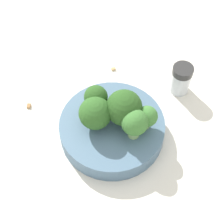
# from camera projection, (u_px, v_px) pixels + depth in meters

# --- Properties ---
(ground_plane) EXTENTS (3.00, 3.00, 0.00)m
(ground_plane) POSITION_uv_depth(u_px,v_px,m) (112.00, 134.00, 0.64)
(ground_plane) COLOR silver
(bowl) EXTENTS (0.17, 0.17, 0.03)m
(bowl) POSITION_uv_depth(u_px,v_px,m) (112.00, 129.00, 0.62)
(bowl) COLOR slate
(bowl) RESTS_ON ground_plane
(broccoli_floret_0) EXTENTS (0.05, 0.05, 0.06)m
(broccoli_floret_0) POSITION_uv_depth(u_px,v_px,m) (95.00, 113.00, 0.58)
(broccoli_floret_0) COLOR #7A9E5B
(broccoli_floret_0) RESTS_ON bowl
(broccoli_floret_1) EXTENTS (0.06, 0.06, 0.07)m
(broccoli_floret_1) POSITION_uv_depth(u_px,v_px,m) (124.00, 108.00, 0.58)
(broccoli_floret_1) COLOR #7A9E5B
(broccoli_floret_1) RESTS_ON bowl
(broccoli_floret_2) EXTENTS (0.04, 0.04, 0.06)m
(broccoli_floret_2) POSITION_uv_depth(u_px,v_px,m) (134.00, 123.00, 0.57)
(broccoli_floret_2) COLOR #8EB770
(broccoli_floret_2) RESTS_ON bowl
(broccoli_floret_3) EXTENTS (0.03, 0.03, 0.05)m
(broccoli_floret_3) POSITION_uv_depth(u_px,v_px,m) (147.00, 117.00, 0.58)
(broccoli_floret_3) COLOR #84AD66
(broccoli_floret_3) RESTS_ON bowl
(broccoli_floret_4) EXTENTS (0.04, 0.04, 0.05)m
(broccoli_floret_4) POSITION_uv_depth(u_px,v_px,m) (96.00, 98.00, 0.60)
(broccoli_floret_4) COLOR #84AD66
(broccoli_floret_4) RESTS_ON bowl
(pepper_shaker) EXTENTS (0.04, 0.04, 0.06)m
(pepper_shaker) POSITION_uv_depth(u_px,v_px,m) (181.00, 79.00, 0.67)
(pepper_shaker) COLOR silver
(pepper_shaker) RESTS_ON ground_plane
(almond_crumb_0) EXTENTS (0.01, 0.01, 0.01)m
(almond_crumb_0) POSITION_uv_depth(u_px,v_px,m) (29.00, 105.00, 0.67)
(almond_crumb_0) COLOR olive
(almond_crumb_0) RESTS_ON ground_plane
(almond_crumb_1) EXTENTS (0.01, 0.01, 0.01)m
(almond_crumb_1) POSITION_uv_depth(u_px,v_px,m) (113.00, 68.00, 0.72)
(almond_crumb_1) COLOR tan
(almond_crumb_1) RESTS_ON ground_plane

